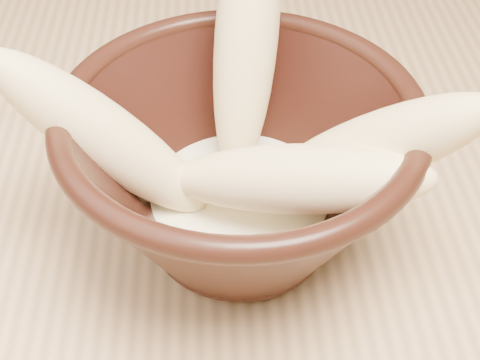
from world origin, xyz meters
name	(u,v)px	position (x,y,z in m)	size (l,w,h in m)	color
table	(352,279)	(0.00, 0.00, 0.67)	(1.20, 0.80, 0.75)	tan
bowl	(240,168)	(-0.09, -0.02, 0.82)	(0.22, 0.22, 0.12)	black
milk_puddle	(240,201)	(-0.09, -0.02, 0.79)	(0.13, 0.13, 0.02)	#F4EDC4
banana_upright	(247,34)	(-0.08, 0.04, 0.88)	(0.04, 0.04, 0.19)	#FBDB94
banana_left	(103,136)	(-0.17, -0.02, 0.85)	(0.04, 0.04, 0.16)	#FBDB94
banana_right	(369,150)	(-0.02, -0.04, 0.85)	(0.04, 0.04, 0.16)	#FBDB94
banana_across	(295,179)	(-0.06, -0.05, 0.84)	(0.04, 0.04, 0.16)	#FBDB94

